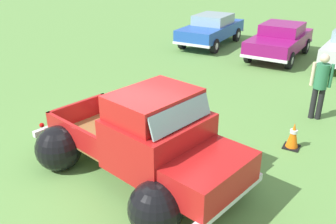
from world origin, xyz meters
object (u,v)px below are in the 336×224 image
vintage_pickup_truck (149,147)px  show_car_0 (212,29)px  lane_cone_0 (293,136)px  show_car_1 (280,39)px  spectator_0 (321,82)px

vintage_pickup_truck → show_car_0: (-3.62, 11.03, 0.02)m
show_car_0 → lane_cone_0: show_car_0 is taller
show_car_1 → lane_cone_0: size_ratio=6.79×
show_car_1 → show_car_0: bearing=-99.1°
show_car_0 → show_car_1: size_ratio=1.02×
vintage_pickup_truck → show_car_1: 10.38m
show_car_1 → spectator_0: spectator_0 is taller
vintage_pickup_truck → show_car_1: size_ratio=1.15×
spectator_0 → show_car_1: bearing=-165.6°
show_car_0 → lane_cone_0: size_ratio=6.93×
show_car_0 → spectator_0: (5.93, -6.32, 0.26)m
vintage_pickup_truck → lane_cone_0: (2.14, 2.76, -0.45)m
show_car_1 → spectator_0: bearing=25.3°
show_car_1 → spectator_0: size_ratio=2.37×
vintage_pickup_truck → spectator_0: bearing=76.0°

